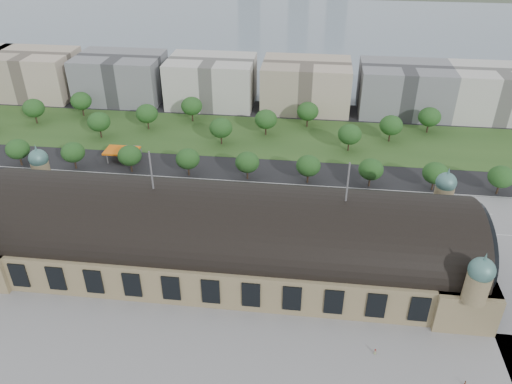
# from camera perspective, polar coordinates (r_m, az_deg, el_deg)

# --- Properties ---
(ground) EXTENTS (900.00, 900.00, 0.00)m
(ground) POSITION_cam_1_polar(r_m,az_deg,el_deg) (157.14, -3.62, -8.06)
(ground) COLOR black
(ground) RESTS_ON ground
(station) EXTENTS (150.00, 48.40, 44.30)m
(station) POSITION_cam_1_polar(r_m,az_deg,el_deg) (150.82, -3.75, -5.05)
(station) COLOR #877654
(station) RESTS_ON ground
(road_slab) EXTENTS (260.00, 26.00, 0.10)m
(road_slab) POSITION_cam_1_polar(r_m,az_deg,el_deg) (191.18, -7.54, -0.34)
(road_slab) COLOR black
(road_slab) RESTS_ON ground
(grass_belt) EXTENTS (300.00, 45.00, 0.10)m
(grass_belt) POSITION_cam_1_polar(r_m,az_deg,el_deg) (237.54, -3.28, 6.53)
(grass_belt) COLOR #2C4E1F
(grass_belt) RESTS_ON ground
(petrol_station) EXTENTS (14.00, 13.00, 5.05)m
(petrol_station) POSITION_cam_1_polar(r_m,az_deg,el_deg) (222.34, -14.49, 4.55)
(petrol_station) COLOR orange
(petrol_station) RESTS_ON ground
(lake) EXTENTS (700.00, 320.00, 0.08)m
(lake) POSITION_cam_1_polar(r_m,az_deg,el_deg) (429.42, 3.66, 17.92)
(lake) COLOR slate
(lake) RESTS_ON ground
(office_1) EXTENTS (45.00, 32.00, 24.00)m
(office_1) POSITION_cam_1_polar(r_m,az_deg,el_deg) (308.22, -24.07, 12.21)
(office_1) COLOR #BDAA94
(office_1) RESTS_ON ground
(office_2) EXTENTS (45.00, 32.00, 24.00)m
(office_2) POSITION_cam_1_polar(r_m,az_deg,el_deg) (286.48, -15.18, 12.51)
(office_2) COLOR slate
(office_2) RESTS_ON ground
(office_3) EXTENTS (45.00, 32.00, 24.00)m
(office_3) POSITION_cam_1_polar(r_m,az_deg,el_deg) (272.28, -5.09, 12.49)
(office_3) COLOR #B9B7AF
(office_3) RESTS_ON ground
(office_4) EXTENTS (45.00, 32.00, 24.00)m
(office_4) POSITION_cam_1_polar(r_m,az_deg,el_deg) (266.84, 5.73, 12.06)
(office_4) COLOR #BDAA94
(office_4) RESTS_ON ground
(office_5) EXTENTS (45.00, 32.00, 24.00)m
(office_5) POSITION_cam_1_polar(r_m,az_deg,el_deg) (270.69, 16.56, 11.21)
(office_5) COLOR slate
(office_5) RESTS_ON ground
(office_6) EXTENTS (45.00, 32.00, 24.00)m
(office_6) POSITION_cam_1_polar(r_m,az_deg,el_deg) (281.80, 25.72, 10.18)
(office_6) COLOR #B9B7AF
(office_6) RESTS_ON ground
(tree_row_1) EXTENTS (9.60, 9.60, 11.52)m
(tree_row_1) POSITION_cam_1_polar(r_m,az_deg,el_deg) (229.28, -25.59, 4.44)
(tree_row_1) COLOR #2D2116
(tree_row_1) RESTS_ON ground
(tree_row_2) EXTENTS (9.60, 9.60, 11.52)m
(tree_row_2) POSITION_cam_1_polar(r_m,az_deg,el_deg) (217.65, -20.19, 4.28)
(tree_row_2) COLOR #2D2116
(tree_row_2) RESTS_ON ground
(tree_row_3) EXTENTS (9.60, 9.60, 11.52)m
(tree_row_3) POSITION_cam_1_polar(r_m,az_deg,el_deg) (208.15, -14.25, 4.06)
(tree_row_3) COLOR #2D2116
(tree_row_3) RESTS_ON ground
(tree_row_4) EXTENTS (9.60, 9.60, 11.52)m
(tree_row_4) POSITION_cam_1_polar(r_m,az_deg,el_deg) (201.07, -7.81, 3.77)
(tree_row_4) COLOR #2D2116
(tree_row_4) RESTS_ON ground
(tree_row_5) EXTENTS (9.60, 9.60, 11.52)m
(tree_row_5) POSITION_cam_1_polar(r_m,az_deg,el_deg) (196.69, -1.00, 3.42)
(tree_row_5) COLOR #2D2116
(tree_row_5) RESTS_ON ground
(tree_row_6) EXTENTS (9.60, 9.60, 11.52)m
(tree_row_6) POSITION_cam_1_polar(r_m,az_deg,el_deg) (195.18, 6.00, 3.00)
(tree_row_6) COLOR #2D2116
(tree_row_6) RESTS_ON ground
(tree_row_7) EXTENTS (9.60, 9.60, 11.52)m
(tree_row_7) POSITION_cam_1_polar(r_m,az_deg,el_deg) (196.61, 13.01, 2.54)
(tree_row_7) COLOR #2D2116
(tree_row_7) RESTS_ON ground
(tree_row_8) EXTENTS (9.60, 9.60, 11.52)m
(tree_row_8) POSITION_cam_1_polar(r_m,az_deg,el_deg) (200.92, 19.81, 2.05)
(tree_row_8) COLOR #2D2116
(tree_row_8) RESTS_ON ground
(tree_row_9) EXTENTS (9.60, 9.60, 11.52)m
(tree_row_9) POSITION_cam_1_polar(r_m,az_deg,el_deg) (207.92, 26.23, 1.57)
(tree_row_9) COLOR #2D2116
(tree_row_9) RESTS_ON ground
(tree_belt_1) EXTENTS (10.40, 10.40, 12.48)m
(tree_belt_1) POSITION_cam_1_polar(r_m,az_deg,el_deg) (269.26, -24.08, 8.75)
(tree_belt_1) COLOR #2D2116
(tree_belt_1) RESTS_ON ground
(tree_belt_2) EXTENTS (10.40, 10.40, 12.48)m
(tree_belt_2) POSITION_cam_1_polar(r_m,az_deg,el_deg) (270.18, -19.36, 9.79)
(tree_belt_2) COLOR #2D2116
(tree_belt_2) RESTS_ON ground
(tree_belt_3) EXTENTS (10.40, 10.40, 12.48)m
(tree_belt_3) POSITION_cam_1_polar(r_m,az_deg,el_deg) (242.22, -17.53, 7.68)
(tree_belt_3) COLOR #2D2116
(tree_belt_3) RESTS_ON ground
(tree_belt_4) EXTENTS (10.40, 10.40, 12.48)m
(tree_belt_4) POSITION_cam_1_polar(r_m,az_deg,el_deg) (245.61, -12.37, 8.75)
(tree_belt_4) COLOR #2D2116
(tree_belt_4) RESTS_ON ground
(tree_belt_5) EXTENTS (10.40, 10.40, 12.48)m
(tree_belt_5) POSITION_cam_1_polar(r_m,az_deg,el_deg) (250.97, -7.36, 9.72)
(tree_belt_5) COLOR #2D2116
(tree_belt_5) RESTS_ON ground
(tree_belt_6) EXTENTS (10.40, 10.40, 12.48)m
(tree_belt_6) POSITION_cam_1_polar(r_m,az_deg,el_deg) (225.44, -4.03, 7.33)
(tree_belt_6) COLOR #2D2116
(tree_belt_6) RESTS_ON ground
(tree_belt_7) EXTENTS (10.40, 10.40, 12.48)m
(tree_belt_7) POSITION_cam_1_polar(r_m,az_deg,el_deg) (233.76, 1.14, 8.31)
(tree_belt_7) COLOR #2D2116
(tree_belt_7) RESTS_ON ground
(tree_belt_8) EXTENTS (10.40, 10.40, 12.48)m
(tree_belt_8) POSITION_cam_1_polar(r_m,az_deg,el_deg) (243.87, 5.94, 9.16)
(tree_belt_8) COLOR #2D2116
(tree_belt_8) RESTS_ON ground
(tree_belt_9) EXTENTS (10.40, 10.40, 12.48)m
(tree_belt_9) POSITION_cam_1_polar(r_m,az_deg,el_deg) (222.43, 10.66, 6.50)
(tree_belt_9) COLOR #2D2116
(tree_belt_9) RESTS_ON ground
(tree_belt_10) EXTENTS (10.40, 10.40, 12.48)m
(tree_belt_10) POSITION_cam_1_polar(r_m,az_deg,el_deg) (235.51, 15.19, 7.37)
(tree_belt_10) COLOR #2D2116
(tree_belt_10) RESTS_ON ground
(tree_belt_11) EXTENTS (10.40, 10.40, 12.48)m
(tree_belt_11) POSITION_cam_1_polar(r_m,az_deg,el_deg) (249.92, 19.23, 8.10)
(tree_belt_11) COLOR #2D2116
(tree_belt_11) RESTS_ON ground
(traffic_car_1) EXTENTS (5.11, 2.25, 1.63)m
(traffic_car_1) POSITION_cam_1_polar(r_m,az_deg,el_deg) (210.68, -22.38, 0.83)
(traffic_car_1) COLOR gray
(traffic_car_1) RESTS_ON ground
(traffic_car_3) EXTENTS (4.64, 2.02, 1.33)m
(traffic_car_3) POSITION_cam_1_polar(r_m,az_deg,el_deg) (192.83, -6.87, 0.25)
(traffic_car_3) COLOR maroon
(traffic_car_3) RESTS_ON ground
(traffic_car_4) EXTENTS (5.00, 2.50, 1.64)m
(traffic_car_4) POSITION_cam_1_polar(r_m,az_deg,el_deg) (185.58, -3.54, -0.87)
(traffic_car_4) COLOR #172242
(traffic_car_4) RESTS_ON ground
(traffic_car_5) EXTENTS (4.37, 1.93, 1.40)m
(traffic_car_5) POSITION_cam_1_polar(r_m,az_deg,el_deg) (192.98, 5.72, 0.36)
(traffic_car_5) COLOR #505357
(traffic_car_5) RESTS_ON ground
(parked_car_0) EXTENTS (3.99, 3.18, 1.27)m
(parked_car_0) POSITION_cam_1_polar(r_m,az_deg,el_deg) (191.87, -20.84, -1.99)
(parked_car_0) COLOR black
(parked_car_0) RESTS_ON ground
(parked_car_1) EXTENTS (5.30, 4.25, 1.34)m
(parked_car_1) POSITION_cam_1_polar(r_m,az_deg,el_deg) (203.53, -25.07, -0.99)
(parked_car_1) COLOR maroon
(parked_car_1) RESTS_ON ground
(parked_car_2) EXTENTS (5.07, 3.57, 1.36)m
(parked_car_2) POSITION_cam_1_polar(r_m,az_deg,el_deg) (187.30, -18.04, -2.26)
(parked_car_2) COLOR #1A163F
(parked_car_2) RESTS_ON ground
(parked_car_3) EXTENTS (4.42, 3.96, 1.45)m
(parked_car_3) POSITION_cam_1_polar(r_m,az_deg,el_deg) (192.98, -21.63, -1.94)
(parked_car_3) COLOR #585B5F
(parked_car_3) RESTS_ON ground
(parked_car_4) EXTENTS (4.02, 3.16, 1.28)m
(parked_car_4) POSITION_cam_1_polar(r_m,az_deg,el_deg) (188.94, -19.12, -2.18)
(parked_car_4) COLOR silver
(parked_car_4) RESTS_ON ground
(parked_car_5) EXTENTS (5.97, 4.71, 1.51)m
(parked_car_5) POSITION_cam_1_polar(r_m,az_deg,el_deg) (180.46, -8.78, -2.27)
(parked_car_5) COLOR gray
(parked_car_5) RESTS_ON ground
(parked_car_6) EXTENTS (4.70, 4.03, 1.30)m
(parked_car_6) POSITION_cam_1_polar(r_m,az_deg,el_deg) (176.96, -8.62, -3.05)
(parked_car_6) COLOR black
(parked_car_6) RESTS_ON ground
(bus_west) EXTENTS (13.02, 3.97, 3.57)m
(bus_west) POSITION_cam_1_polar(r_m,az_deg,el_deg) (178.41, -4.08, -1.98)
(bus_west) COLOR red
(bus_west) RESTS_ON ground
(bus_mid) EXTENTS (11.74, 3.65, 3.22)m
(bus_mid) POSITION_cam_1_polar(r_m,az_deg,el_deg) (180.09, 4.77, -1.73)
(bus_mid) COLOR beige
(bus_mid) RESTS_ON ground
(bus_east) EXTENTS (11.04, 2.70, 3.07)m
(bus_east) POSITION_cam_1_polar(r_m,az_deg,el_deg) (177.42, 1.77, -2.21)
(bus_east) COLOR beige
(bus_east) RESTS_ON ground
(pedestrian_0) EXTENTS (0.89, 0.59, 1.69)m
(pedestrian_0) POSITION_cam_1_polar(r_m,az_deg,el_deg) (133.96, 13.45, -17.34)
(pedestrian_0) COLOR gray
(pedestrian_0) RESTS_ON ground
(pedestrian_1) EXTENTS (0.65, 0.66, 1.53)m
(pedestrian_1) POSITION_cam_1_polar(r_m,az_deg,el_deg) (134.15, 22.79, -19.49)
(pedestrian_1) COLOR gray
(pedestrian_1) RESTS_ON ground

